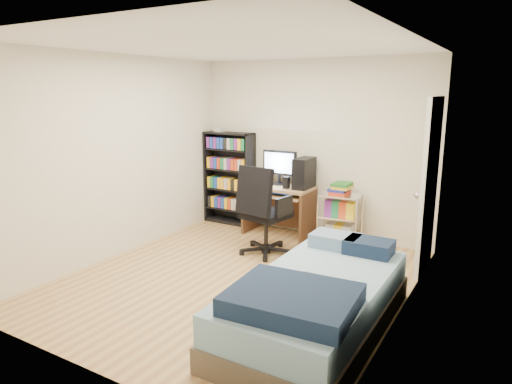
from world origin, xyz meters
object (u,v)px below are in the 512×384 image
Objects in this scene: computer_desk at (286,191)px; bed at (316,302)px; media_shelf at (229,177)px; office_chair at (264,226)px.

bed is at bearing -57.87° from computer_desk.
media_shelf is 1.23× the size of computer_desk.
office_chair is 1.98m from bed.
bed is at bearing -44.04° from media_shelf.
bed is (2.52, -2.44, -0.47)m from media_shelf.
media_shelf is at bearing 135.96° from bed.
media_shelf reaches higher than bed.
computer_desk is at bearing 106.31° from office_chair.
computer_desk is 0.93m from office_chair.
computer_desk is at bearing 122.13° from bed.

